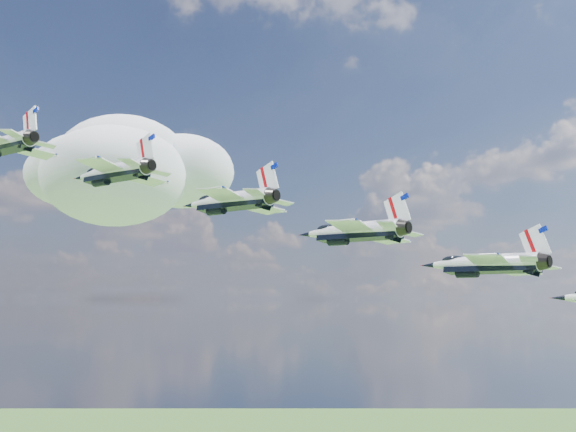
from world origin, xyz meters
TOP-DOWN VIEW (x-y plane):
  - cloud_far at (66.12, 192.25)m, footprint 66.74×52.44m
  - jet_0 at (-21.03, 33.34)m, footprint 11.68×14.74m
  - jet_1 at (-12.94, 24.60)m, footprint 11.68×14.74m
  - jet_2 at (-4.86, 15.85)m, footprint 11.68×14.74m
  - jet_3 at (3.23, 7.11)m, footprint 11.68×14.74m
  - jet_4 at (11.32, -1.63)m, footprint 11.68×14.74m

SIDE VIEW (x-z plane):
  - jet_4 at x=11.32m, z-range 136.23..141.66m
  - jet_3 at x=3.23m, z-range 139.34..144.76m
  - jet_2 at x=-4.86m, z-range 142.45..147.87m
  - jet_1 at x=-12.94m, z-range 145.56..150.98m
  - jet_0 at x=-21.03m, z-range 148.67..154.09m
  - cloud_far at x=66.12m, z-range 164.20..190.42m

